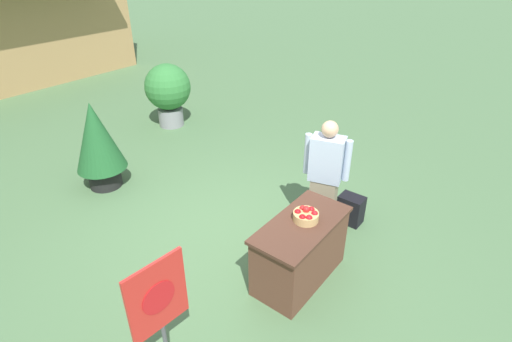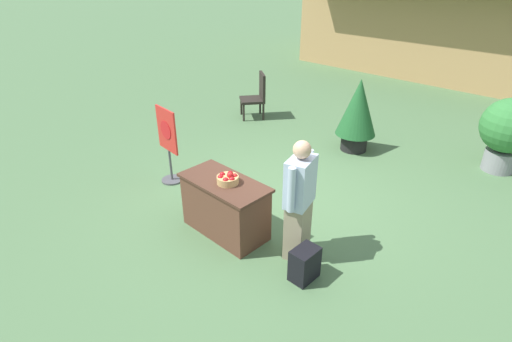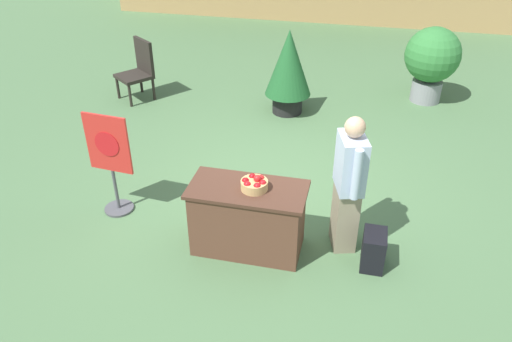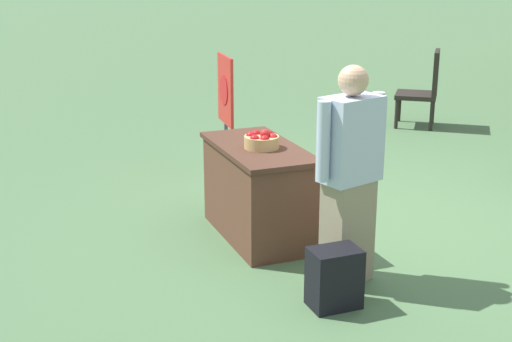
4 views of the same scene
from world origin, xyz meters
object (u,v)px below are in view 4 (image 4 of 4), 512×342
Objects in this scene: display_table at (258,191)px; patio_chair at (425,86)px; apple_basket at (262,140)px; person_visitor at (349,175)px; backpack at (334,278)px; poster_board at (226,112)px.

patio_chair is at bearing 128.67° from display_table.
patio_chair is (-2.99, 3.64, -0.30)m from apple_basket.
display_table is at bearing -0.00° from person_visitor.
apple_basket is at bearing 1.12° from person_visitor.
backpack is at bearing 0.53° from apple_basket.
patio_chair is (-2.91, 3.64, 0.16)m from display_table.
person_visitor is 0.74m from backpack.
backpack is at bearing 0.53° from display_table.
apple_basket is 4.72m from patio_chair.
person_visitor is 1.23× the size of poster_board.
apple_basket is 0.68× the size of backpack.
apple_basket is 0.27× the size of patio_chair.
patio_chair is at bearing 129.38° from apple_basket.
apple_basket is 1.45m from backpack.
backpack is (0.34, -0.28, -0.60)m from person_visitor.
poster_board reaches higher than backpack.
apple_basket reaches higher than display_table.
person_visitor is 2.78m from poster_board.
backpack is 3.17m from poster_board.
display_table is at bearing -179.47° from backpack.
patio_chair is (-1.16, 3.32, -0.14)m from poster_board.
apple_basket is (0.07, 0.00, 0.46)m from display_table.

